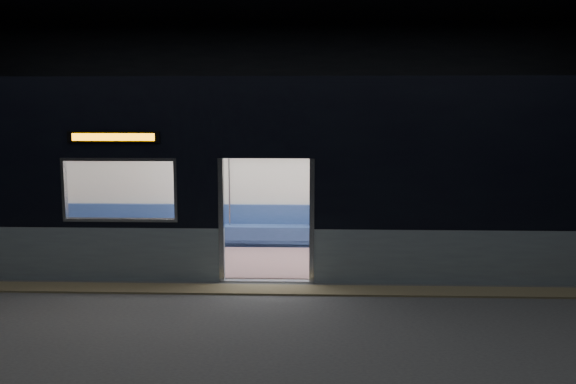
{
  "coord_description": "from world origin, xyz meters",
  "views": [
    {
      "loc": [
        0.72,
        -8.7,
        2.85
      ],
      "look_at": [
        0.31,
        2.3,
        1.33
      ],
      "focal_mm": 38.0,
      "sensor_mm": 36.0,
      "label": 1
    }
  ],
  "objects": [
    {
      "name": "station_floor",
      "position": [
        0.0,
        0.0,
        -0.01
      ],
      "size": [
        24.0,
        14.0,
        0.01
      ],
      "primitive_type": "cube",
      "color": "#47494C",
      "rests_on": "ground"
    },
    {
      "name": "station_envelope",
      "position": [
        0.0,
        0.0,
        3.66
      ],
      "size": [
        24.0,
        14.0,
        5.0
      ],
      "color": "black",
      "rests_on": "station_floor"
    },
    {
      "name": "tactile_strip",
      "position": [
        0.0,
        0.55,
        0.01
      ],
      "size": [
        22.8,
        0.5,
        0.03
      ],
      "primitive_type": "cube",
      "color": "#8C7F59",
      "rests_on": "station_floor"
    },
    {
      "name": "metro_car",
      "position": [
        -0.0,
        2.54,
        1.85
      ],
      "size": [
        18.0,
        3.04,
        3.35
      ],
      "color": "#92A7AE",
      "rests_on": "station_floor"
    },
    {
      "name": "passenger",
      "position": [
        1.17,
        3.55,
        0.76
      ],
      "size": [
        0.38,
        0.63,
        1.27
      ],
      "rotation": [
        0.0,
        0.0,
        -0.12
      ],
      "color": "black",
      "rests_on": "metro_car"
    },
    {
      "name": "handbag",
      "position": [
        1.15,
        3.35,
        0.65
      ],
      "size": [
        0.29,
        0.27,
        0.13
      ],
      "primitive_type": "cube",
      "rotation": [
        0.0,
        0.0,
        -0.22
      ],
      "color": "black",
      "rests_on": "passenger"
    },
    {
      "name": "transit_map",
      "position": [
        3.13,
        3.85,
        1.49
      ],
      "size": [
        1.05,
        0.03,
        0.68
      ],
      "primitive_type": "cube",
      "color": "white",
      "rests_on": "metro_car"
    }
  ]
}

